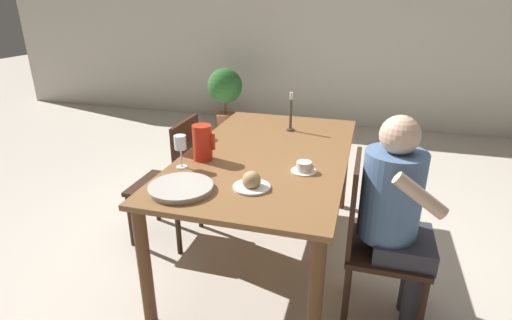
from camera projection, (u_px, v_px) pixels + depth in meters
The scene contains 13 objects.
ground_plane at pixel (266, 252), 2.82m from camera, with size 20.00×20.00×0.00m, color beige.
wall_back at pixel (330, 28), 5.24m from camera, with size 10.00×0.06×2.60m.
dining_table at pixel (267, 166), 2.57m from camera, with size 1.01×1.75×0.75m.
chair_person_side at pixel (374, 238), 2.12m from camera, with size 0.42×0.42×0.92m.
chair_opposite at pixel (173, 179), 2.82m from camera, with size 0.42×0.42×0.92m.
person_seated at pixel (397, 208), 2.01m from camera, with size 0.39×0.41×1.16m.
red_pitcher at pixel (202, 142), 2.39m from camera, with size 0.14×0.12×0.22m.
wine_glass_water at pixel (180, 144), 2.26m from camera, with size 0.07×0.07×0.19m.
teacup_near_person at pixel (304, 168), 2.24m from camera, with size 0.15×0.15×0.06m.
serving_tray at pixel (181, 188), 2.03m from camera, with size 0.33×0.33×0.03m.
bread_plate at pixel (252, 183), 2.05m from camera, with size 0.20×0.20×0.10m.
candlestick_tall at pixel (291, 116), 2.92m from camera, with size 0.06×0.06×0.28m.
potted_plant at pixel (225, 91), 5.28m from camera, with size 0.46×0.46×0.82m.
Camera 1 is at (0.58, -2.30, 1.66)m, focal length 28.00 mm.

